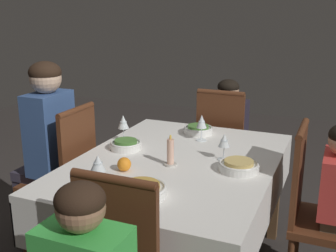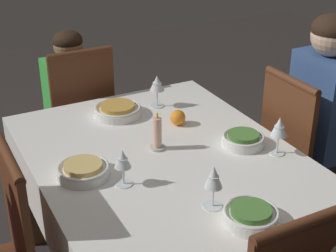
# 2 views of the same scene
# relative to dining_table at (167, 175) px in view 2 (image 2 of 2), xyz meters

# --- Properties ---
(dining_table) EXTENTS (1.42, 1.05, 0.72)m
(dining_table) POSITION_rel_dining_table_xyz_m (0.00, 0.00, 0.00)
(dining_table) COLOR white
(dining_table) RESTS_ON ground_plane
(chair_north) EXTENTS (0.38, 0.38, 0.96)m
(chair_north) POSITION_rel_dining_table_xyz_m (-0.01, 0.74, -0.11)
(chair_north) COLOR #562D19
(chair_north) RESTS_ON ground_plane
(chair_west) EXTENTS (0.38, 0.38, 0.96)m
(chair_west) POSITION_rel_dining_table_xyz_m (-0.92, -0.08, -0.11)
(chair_west) COLOR #562D19
(chair_west) RESTS_ON ground_plane
(person_adult_denim) EXTENTS (0.30, 0.34, 1.22)m
(person_adult_denim) POSITION_rel_dining_table_xyz_m (-0.01, 0.89, 0.05)
(person_adult_denim) COLOR #383342
(person_adult_denim) RESTS_ON ground_plane
(person_child_green) EXTENTS (0.33, 0.30, 1.01)m
(person_child_green) POSITION_rel_dining_table_xyz_m (-1.09, -0.08, -0.08)
(person_child_green) COLOR #4C4233
(person_child_green) RESTS_ON ground_plane
(bowl_north) EXTENTS (0.18, 0.18, 0.06)m
(bowl_north) POSITION_rel_dining_table_xyz_m (0.05, 0.34, 0.11)
(bowl_north) COLOR white
(bowl_north) RESTS_ON dining_table
(wine_glass_north) EXTENTS (0.07, 0.07, 0.17)m
(wine_glass_north) POSITION_rel_dining_table_xyz_m (0.18, 0.43, 0.20)
(wine_glass_north) COLOR white
(wine_glass_north) RESTS_ON dining_table
(bowl_east) EXTENTS (0.19, 0.19, 0.06)m
(bowl_east) POSITION_rel_dining_table_xyz_m (0.51, 0.05, 0.11)
(bowl_east) COLOR white
(bowl_east) RESTS_ON dining_table
(wine_glass_east) EXTENTS (0.07, 0.07, 0.17)m
(wine_glass_east) POSITION_rel_dining_table_xyz_m (0.38, -0.02, 0.20)
(wine_glass_east) COLOR white
(wine_glass_east) RESTS_ON dining_table
(bowl_west) EXTENTS (0.23, 0.23, 0.06)m
(bowl_west) POSITION_rel_dining_table_xyz_m (-0.48, -0.02, 0.11)
(bowl_west) COLOR white
(bowl_west) RESTS_ON dining_table
(wine_glass_west) EXTENTS (0.07, 0.07, 0.16)m
(wine_glass_west) POSITION_rel_dining_table_xyz_m (-0.48, 0.19, 0.20)
(wine_glass_west) COLOR white
(wine_glass_west) RESTS_ON dining_table
(bowl_south) EXTENTS (0.21, 0.21, 0.06)m
(bowl_south) POSITION_rel_dining_table_xyz_m (-0.02, -0.35, 0.11)
(bowl_south) COLOR white
(bowl_south) RESTS_ON dining_table
(wine_glass_south) EXTENTS (0.07, 0.07, 0.15)m
(wine_glass_south) POSITION_rel_dining_table_xyz_m (0.10, -0.24, 0.19)
(wine_glass_south) COLOR white
(wine_glass_south) RESTS_ON dining_table
(candle_centerpiece) EXTENTS (0.07, 0.07, 0.17)m
(candle_centerpiece) POSITION_rel_dining_table_xyz_m (-0.09, 0.00, 0.15)
(candle_centerpiece) COLOR beige
(candle_centerpiece) RESTS_ON dining_table
(orange_fruit) EXTENTS (0.07, 0.07, 0.07)m
(orange_fruit) POSITION_rel_dining_table_xyz_m (-0.25, 0.19, 0.12)
(orange_fruit) COLOR orange
(orange_fruit) RESTS_ON dining_table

